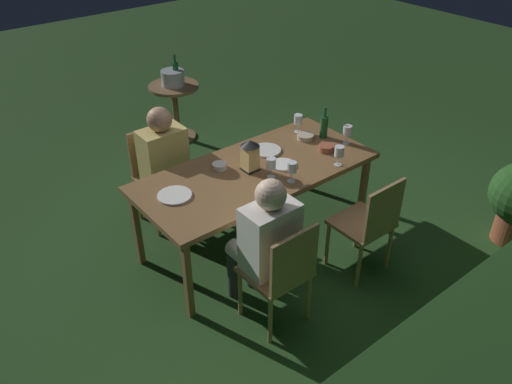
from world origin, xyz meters
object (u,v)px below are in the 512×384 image
Objects in this scene: bowl_olives at (326,148)px; bowl_bread at (305,137)px; wine_glass_d at (347,131)px; wine_glass_e at (292,168)px; person_in_mustard at (168,166)px; wine_glass_a at (298,120)px; wine_glass_b at (339,152)px; side_table at (175,103)px; chair_side_right_b at (282,271)px; dining_table at (256,175)px; green_bottle_on_table at (324,126)px; lantern_centerpiece at (250,154)px; wine_glass_c at (271,164)px; chair_side_right_a at (369,222)px; plate_b at (175,195)px; plate_c at (266,150)px; ice_bucket at (173,77)px; plate_a at (283,165)px; person_in_cream at (264,240)px; chair_side_left_b at (158,172)px; bowl_salad at (219,166)px.

bowl_olives is 0.89× the size of bowl_bread.
wine_glass_d is 0.81m from wine_glass_e.
wine_glass_a is (-1.16, 0.36, 0.22)m from person_in_mustard.
person_in_mustard reaches higher than wine_glass_b.
wine_glass_d reaches higher than side_table.
chair_side_right_b is 5.15× the size of wine_glass_e.
bowl_olives is at bearing -111.80° from wine_glass_b.
wine_glass_a is (-1.16, -1.12, 0.37)m from chair_side_right_b.
dining_table is 6.83× the size of green_bottle_on_table.
wine_glass_d is 2.35m from side_table.
lantern_centerpiece is at bearing 75.39° from side_table.
dining_table is 11.72× the size of wine_glass_c.
chair_side_right_b is 5.94× the size of bowl_bread.
chair_side_right_a is 0.73m from wine_glass_e.
wine_glass_e is (-0.55, 0.96, 0.22)m from person_in_mustard.
wine_glass_c is 0.17m from wine_glass_e.
wine_glass_c reaches higher than plate_b.
ice_bucket reaches higher than plate_c.
wine_glass_d is at bearing 172.22° from plate_b.
wine_glass_e is at bearing 113.09° from lantern_centerpiece.
chair_side_right_a is at bearing 75.93° from wine_glass_b.
wine_glass_c is 0.26× the size of side_table.
bowl_olives reaches higher than plate_a.
chair_side_right_a is at bearing 73.35° from bowl_olives.
side_table is at bearing 0.00° from ice_bucket.
bowl_bread is 0.43× the size of ice_bucket.
plate_a is at bearing -139.87° from person_in_cream.
bowl_olives is 0.27m from bowl_bread.
chair_side_left_b is 1.63m from ice_bucket.
wine_glass_e is at bearing 122.76° from bowl_salad.
plate_a is at bearing -4.71° from wine_glass_d.
wine_glass_e reaches higher than plate_b.
ice_bucket reaches higher than chair_side_right_b.
green_bottle_on_table is (-0.82, -0.06, 0.16)m from dining_table.
green_bottle_on_table is at bearing -175.79° from dining_table.
plate_b is at bearing -25.19° from wine_glass_e.
lantern_centerpiece reaches higher than plate_b.
person_in_mustard is at bearing -33.40° from plate_c.
person_in_cream reaches higher than wine_glass_b.
green_bottle_on_table is 0.22m from wine_glass_d.
bowl_salad is (0.79, -0.56, -0.09)m from wine_glass_b.
person_in_cream reaches higher than plate_c.
ice_bucket is (-0.96, -1.30, 0.27)m from chair_side_left_b.
lantern_centerpiece is 0.37m from wine_glass_e.
chair_side_right_b is 1.59m from green_bottle_on_table.
chair_side_right_a is (-0.45, 0.84, -0.20)m from dining_table.
chair_side_left_b is (0.00, -1.68, 0.00)m from chair_side_right_b.
plate_c is 1.73× the size of bowl_bread.
ice_bucket is (-0.96, -1.49, 0.12)m from person_in_mustard.
dining_table is 7.83× the size of plate_c.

